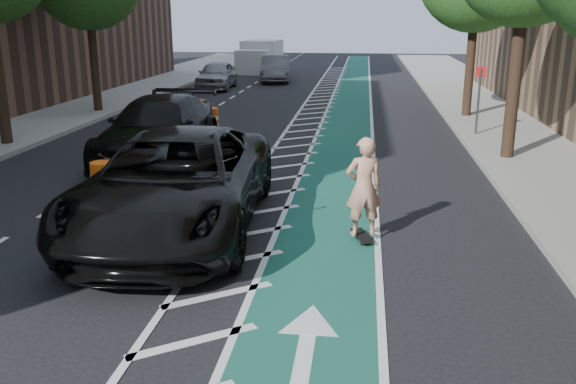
% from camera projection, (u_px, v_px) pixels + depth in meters
% --- Properties ---
extents(ground, '(120.00, 120.00, 0.00)m').
position_uv_depth(ground, '(155.00, 257.00, 10.96)').
color(ground, black).
rests_on(ground, ground).
extents(bike_lane, '(2.00, 90.00, 0.01)m').
position_uv_depth(bike_lane, '(342.00, 146.00, 20.13)').
color(bike_lane, '#164F3D').
rests_on(bike_lane, ground).
extents(buffer_strip, '(1.40, 90.00, 0.01)m').
position_uv_depth(buffer_strip, '(297.00, 145.00, 20.30)').
color(buffer_strip, silver).
rests_on(buffer_strip, ground).
extents(sidewalk_right, '(5.00, 90.00, 0.15)m').
position_uv_depth(sidewalk_right, '(547.00, 149.00, 19.34)').
color(sidewalk_right, gray).
rests_on(sidewalk_right, ground).
extents(curb_right, '(0.12, 90.00, 0.16)m').
position_uv_depth(curb_right, '(468.00, 147.00, 19.63)').
color(curb_right, gray).
rests_on(curb_right, ground).
extents(curb_left, '(0.12, 90.00, 0.16)m').
position_uv_depth(curb_left, '(55.00, 137.00, 21.29)').
color(curb_left, gray).
rests_on(curb_left, ground).
extents(sign_post, '(0.35, 0.08, 2.47)m').
position_uv_depth(sign_post, '(478.00, 99.00, 21.11)').
color(sign_post, '#4C4C4C').
rests_on(sign_post, ground).
extents(skateboard, '(0.45, 0.84, 0.11)m').
position_uv_depth(skateboard, '(362.00, 236.00, 11.74)').
color(skateboard, black).
rests_on(skateboard, ground).
extents(skateboarder, '(0.80, 0.64, 1.92)m').
position_uv_depth(skateboarder, '(364.00, 187.00, 11.47)').
color(skateboarder, tan).
rests_on(skateboarder, skateboard).
extents(suv_near, '(3.62, 7.22, 1.96)m').
position_uv_depth(suv_near, '(176.00, 182.00, 12.12)').
color(suv_near, black).
rests_on(suv_near, ground).
extents(suv_far, '(2.60, 6.30, 1.82)m').
position_uv_depth(suv_far, '(159.00, 129.00, 18.13)').
color(suv_far, black).
rests_on(suv_far, ground).
extents(car_silver, '(2.04, 4.74, 1.59)m').
position_uv_depth(car_silver, '(217.00, 75.00, 35.33)').
color(car_silver, gray).
rests_on(car_silver, ground).
extents(car_grey, '(2.31, 5.16, 1.64)m').
position_uv_depth(car_grey, '(275.00, 69.00, 39.18)').
color(car_grey, slate).
rests_on(car_grey, ground).
extents(box_truck, '(2.86, 5.66, 2.29)m').
position_uv_depth(box_truck, '(260.00, 58.00, 45.65)').
color(box_truck, silver).
rests_on(box_truck, ground).
extents(barrel_a, '(0.71, 0.71, 0.97)m').
position_uv_depth(barrel_a, '(104.00, 184.00, 13.95)').
color(barrel_a, '#FF5B0D').
rests_on(barrel_a, ground).
extents(barrel_b, '(0.71, 0.71, 0.97)m').
position_uv_depth(barrel_b, '(211.00, 122.00, 21.90)').
color(barrel_b, '#F5540C').
rests_on(barrel_b, ground).
extents(barrel_c, '(0.60, 0.60, 0.82)m').
position_uv_depth(barrel_c, '(200.00, 110.00, 25.01)').
color(barrel_c, '#DF410B').
rests_on(barrel_c, ground).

